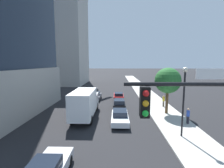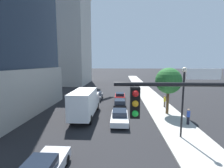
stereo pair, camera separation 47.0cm
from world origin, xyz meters
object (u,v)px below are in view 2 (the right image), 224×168
Objects in this scene: street_tree at (168,81)px; car_black at (120,104)px; car_gray at (97,96)px; car_red at (120,96)px; pedestrian_blue_shirt at (188,116)px; street_lamp at (183,93)px; box_truck at (85,102)px; car_white at (120,117)px; traffic_light_pole at (201,128)px; construction_building at (65,29)px; pedestrian_yellow_shirt at (165,101)px.

car_black is at bearing 158.06° from street_tree.
car_red is (4.29, 0.37, -0.04)m from car_gray.
pedestrian_blue_shirt reaches higher than car_black.
street_lamp reaches higher than car_black.
car_white is at bearing -19.24° from box_truck.
construction_building is at bearing 114.05° from traffic_light_pole.
car_white is 9.32m from pedestrian_yellow_shirt.
street_tree is at bearing -99.59° from pedestrian_yellow_shirt.
car_white is (-2.84, 12.09, -3.88)m from traffic_light_pole.
pedestrian_yellow_shirt is at bearing 77.95° from traffic_light_pole.
car_gray is at bearing 134.68° from pedestrian_blue_shirt.
car_black is 6.82m from pedestrian_yellow_shirt.
pedestrian_blue_shirt reaches higher than car_white.
car_gray is at bearing 126.93° from car_black.
car_red is (-2.84, 23.83, -3.92)m from traffic_light_pole.
street_tree is at bearing -52.23° from construction_building.
street_tree is 7.70m from car_black.
street_tree is 11.29m from car_red.
car_white reaches higher than car_gray.
street_tree is at bearing -21.94° from car_black.
street_tree is (24.06, -31.05, -13.02)m from construction_building.
car_white is at bearing -90.00° from car_black.
car_gray reaches higher than car_red.
traffic_light_pole is 1.11× the size of street_tree.
car_gray is at bearing 142.00° from street_tree.
pedestrian_blue_shirt is at bearing -3.70° from car_white.
traffic_light_pole reaches higher than car_black.
car_gray is (13.53, -22.83, -16.81)m from construction_building.
car_black is at bearing -90.00° from car_red.
car_black is at bearing -58.02° from construction_building.
street_tree reaches higher than pedestrian_blue_shirt.
construction_building is at bearing 126.06° from pedestrian_blue_shirt.
car_red is 2.52× the size of pedestrian_yellow_shirt.
car_gray is (-10.53, 8.23, -3.79)m from street_tree.
traffic_light_pole is 15.61m from street_tree.
car_black is 6.08m from car_red.
construction_building reaches higher than pedestrian_yellow_shirt.
construction_building is 8.56× the size of car_white.
car_black is at bearing 121.00° from street_lamp.
box_truck is (-9.83, 5.05, -2.28)m from street_lamp.
car_gray is 0.55× the size of box_truck.
traffic_light_pole is 8.96m from street_lamp.
construction_building is 4.92× the size of box_truck.
construction_building is 22.56× the size of pedestrian_yellow_shirt.
traffic_light_pole is 24.32m from car_red.
construction_building reaches higher than street_tree.
pedestrian_blue_shirt is at bearing -45.32° from car_gray.
car_white is at bearing 103.20° from traffic_light_pole.
car_black is 0.94× the size of car_red.
traffic_light_pole is at bearing -76.80° from car_white.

